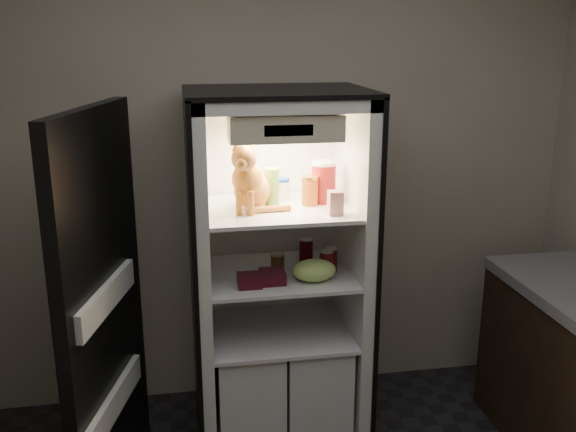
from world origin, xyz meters
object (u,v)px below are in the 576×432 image
at_px(pepper_jar, 324,182).
at_px(berry_box_right, 272,277).
at_px(grape_bag, 314,270).
at_px(berry_box_left, 249,280).
at_px(soda_can_c, 326,263).
at_px(parmesan_shaker, 272,187).
at_px(refrigerator, 277,294).
at_px(condiment_jar, 277,262).
at_px(cream_carton, 335,203).
at_px(salsa_jar, 310,191).
at_px(tabby_cat, 250,183).
at_px(soda_can_a, 306,251).
at_px(soda_can_b, 331,259).
at_px(mayo_tub, 282,189).

distance_m(pepper_jar, berry_box_right, 0.56).
bearing_deg(grape_bag, berry_box_left, -177.47).
relative_size(soda_can_c, berry_box_right, 1.04).
height_order(parmesan_shaker, berry_box_right, parmesan_shaker).
bearing_deg(refrigerator, condiment_jar, -94.71).
bearing_deg(cream_carton, soda_can_c, 99.48).
distance_m(parmesan_shaker, condiment_jar, 0.40).
height_order(salsa_jar, cream_carton, salsa_jar).
bearing_deg(parmesan_shaker, tabby_cat, -155.32).
distance_m(parmesan_shaker, grape_bag, 0.47).
bearing_deg(berry_box_left, soda_can_a, 38.71).
relative_size(cream_carton, soda_can_a, 0.86).
distance_m(tabby_cat, salsa_jar, 0.32).
bearing_deg(pepper_jar, tabby_cat, -168.29).
xyz_separation_m(refrigerator, grape_bag, (0.15, -0.21, 0.20)).
bearing_deg(soda_can_c, cream_carton, -80.52).
height_order(salsa_jar, soda_can_a, salsa_jar).
distance_m(soda_can_a, soda_can_b, 0.17).
bearing_deg(salsa_jar, pepper_jar, 29.20).
relative_size(soda_can_c, grape_bag, 0.58).
height_order(parmesan_shaker, soda_can_c, parmesan_shaker).
distance_m(soda_can_b, berry_box_left, 0.47).
xyz_separation_m(tabby_cat, soda_can_c, (0.38, -0.06, -0.42)).
bearing_deg(soda_can_b, mayo_tub, 145.81).
relative_size(cream_carton, soda_can_b, 0.95).
distance_m(mayo_tub, grape_bag, 0.47).
xyz_separation_m(mayo_tub, soda_can_b, (0.23, -0.16, -0.35)).
relative_size(tabby_cat, soda_can_c, 2.87).
height_order(soda_can_b, berry_box_right, soda_can_b).
xyz_separation_m(salsa_jar, pepper_jar, (0.08, 0.05, 0.03)).
bearing_deg(condiment_jar, cream_carton, -39.19).
height_order(refrigerator, soda_can_b, refrigerator).
bearing_deg(berry_box_right, soda_can_c, 10.80).
distance_m(mayo_tub, soda_can_b, 0.45).
bearing_deg(mayo_tub, cream_carton, -56.86).
bearing_deg(soda_can_a, refrigerator, -165.91).
distance_m(tabby_cat, condiment_jar, 0.46).
bearing_deg(tabby_cat, berry_box_left, -80.72).
height_order(grape_bag, berry_box_left, grape_bag).
bearing_deg(berry_box_left, salsa_jar, 27.63).
bearing_deg(berry_box_right, berry_box_left, -167.81).
relative_size(soda_can_a, berry_box_right, 1.10).
distance_m(tabby_cat, cream_carton, 0.43).
relative_size(refrigerator, pepper_jar, 8.86).
bearing_deg(cream_carton, grape_bag, 159.70).
distance_m(refrigerator, salsa_jar, 0.60).
distance_m(cream_carton, soda_can_a, 0.45).
distance_m(parmesan_shaker, berry_box_left, 0.48).
bearing_deg(soda_can_c, berry_box_left, -168.80).
bearing_deg(refrigerator, soda_can_c, -32.94).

